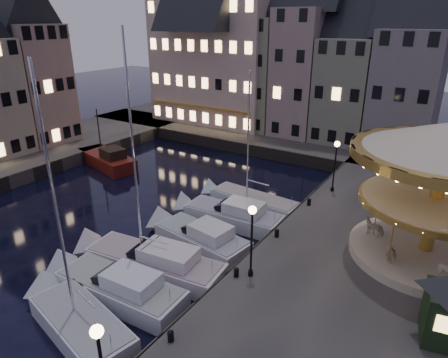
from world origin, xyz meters
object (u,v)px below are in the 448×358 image
Objects in this scene: motorboat_f at (248,201)px; motorboat_e at (229,215)px; bollard_a at (171,335)px; carousel at (444,167)px; motorboat_b at (115,287)px; motorboat_c at (149,261)px; red_fishing_boat at (108,160)px; motorboat_d at (198,237)px; bollard_c at (277,233)px; bollard_d at (309,201)px; streetlamp_b at (252,231)px; motorboat_a at (76,320)px; streetlamp_c at (335,159)px; bollard_b at (236,272)px.

motorboat_e is at bearing -88.51° from motorboat_f.
carousel reaches higher than bollard_a.
motorboat_c is (-0.09, 2.86, 0.04)m from motorboat_b.
red_fishing_boat is (-16.83, 0.42, 0.17)m from motorboat_f.
motorboat_c is 3.97m from motorboat_d.
motorboat_c is (-5.67, -5.75, -0.92)m from bollard_c.
bollard_c is 5.50m from bollard_d.
streetlamp_b reaches higher than bollard_a.
motorboat_a is 1.28× the size of carousel.
bollard_a is 10.50m from bollard_c.
motorboat_d and motorboat_e have the same top height.
motorboat_b is (-6.17, -17.61, -3.37)m from streetlamp_c.
motorboat_c is at bearing -172.44° from bollard_b.
bollard_c is at bearing -93.81° from streetlamp_c.
motorboat_a is 2.81m from motorboat_b.
motorboat_c reaches higher than streetlamp_c.
motorboat_b is 0.66× the size of motorboat_c.
red_fishing_boat reaches higher than motorboat_b.
motorboat_c reaches higher than motorboat_e.
motorboat_b is 0.77× the size of motorboat_f.
motorboat_d is (0.38, 9.54, 0.10)m from motorboat_a.
motorboat_f is (-4.97, 5.16, -1.07)m from bollard_c.
motorboat_e is (-4.89, -3.49, -0.96)m from bollard_d.
motorboat_a is at bearing -92.31° from motorboat_d.
bollard_c and bollard_d have the same top height.
bollard_d is 17.74m from motorboat_a.
motorboat_a is at bearing -86.13° from motorboat_c.
bollard_d is at bearing 35.49° from motorboat_e.
motorboat_e is at bearing 86.31° from motorboat_b.
motorboat_c reaches higher than motorboat_f.
streetlamp_c is at bearing 34.58° from motorboat_f.
streetlamp_b reaches higher than motorboat_b.
bollard_b and bollard_d have the same top height.
streetlamp_c is at bearing 70.68° from motorboat_b.
motorboat_a reaches higher than motorboat_f.
streetlamp_b is at bearing -60.03° from motorboat_f.
motorboat_f is 1.14× the size of carousel.
bollard_c is at bearing 90.00° from bollard_a.
motorboat_f is at bearing 88.92° from motorboat_a.
motorboat_d is at bearing 119.56° from bollard_a.
bollard_d is 21.82m from red_fishing_boat.
red_fishing_boat reaches higher than bollard_b.
bollard_d is (-0.60, -3.50, -2.41)m from streetlamp_c.
streetlamp_c is at bearing 8.68° from red_fishing_boat.
bollard_a is 5.96m from motorboat_b.
streetlamp_c is 16.37m from motorboat_c.
carousel is (13.15, 0.57, 6.27)m from motorboat_e.
motorboat_e reaches higher than bollard_a.
red_fishing_boat is (-16.91, 7.44, 0.06)m from motorboat_d.
motorboat_a reaches higher than bollard_a.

